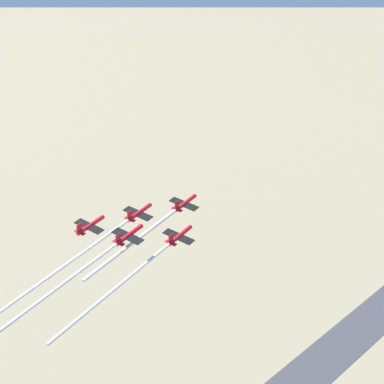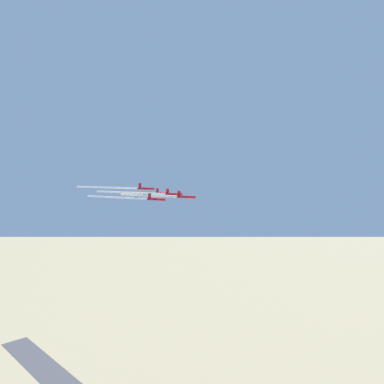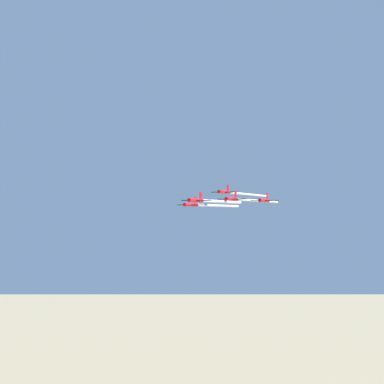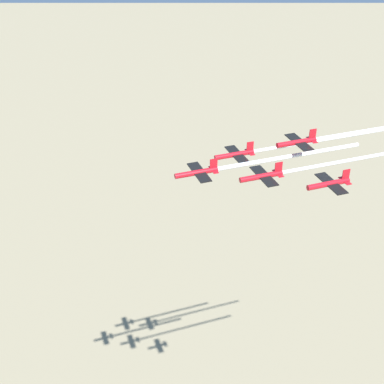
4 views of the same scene
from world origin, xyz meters
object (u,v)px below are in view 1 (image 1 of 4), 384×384
at_px(jet_1, 138,213).
at_px(jet_2, 179,236).
at_px(jet_3, 90,226).
at_px(jet_4, 128,235).
at_px(jet_0, 184,203).

bearing_deg(jet_1, jet_2, 0.00).
relative_size(jet_1, jet_2, 1.00).
distance_m(jet_1, jet_2, 15.42).
bearing_deg(jet_3, jet_4, 0.00).
height_order(jet_1, jet_4, jet_4).
distance_m(jet_0, jet_2, 15.15).
height_order(jet_2, jet_3, jet_3).
distance_m(jet_3, jet_4, 15.66).
bearing_deg(jet_0, jet_3, -120.47).
bearing_deg(jet_4, jet_2, 59.53).
distance_m(jet_2, jet_3, 26.44).
height_order(jet_0, jet_4, jet_4).
relative_size(jet_0, jet_3, 1.00).
bearing_deg(jet_0, jet_2, -59.53).
bearing_deg(jet_0, jet_4, -90.00).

